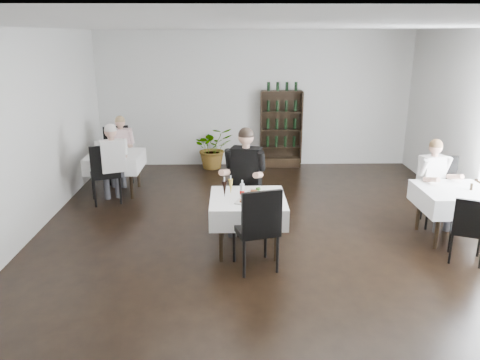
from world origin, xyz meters
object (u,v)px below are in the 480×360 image
potted_tree (213,148)px  diner_main (245,172)px  main_table (248,208)px  wine_shelf (281,130)px

potted_tree → diner_main: bearing=-80.3°
diner_main → main_table: bearing=-87.9°
potted_tree → main_table: bearing=-81.5°
wine_shelf → main_table: 4.41m
wine_shelf → potted_tree: size_ratio=1.85×
main_table → potted_tree: potted_tree is taller
wine_shelf → potted_tree: 1.58m
wine_shelf → main_table: bearing=-101.8°
main_table → diner_main: bearing=92.1°
wine_shelf → potted_tree: wine_shelf is taller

